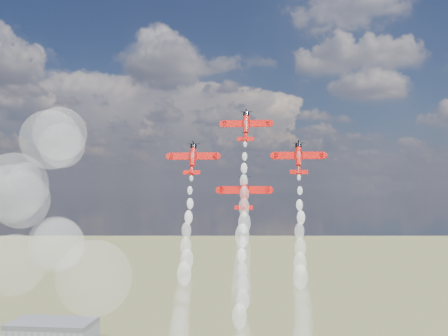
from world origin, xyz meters
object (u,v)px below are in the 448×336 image
plane_lead (246,126)px  plane_right (299,158)px  plane_left (193,158)px  plane_slot (244,193)px  hangar (52,332)px

plane_lead → plane_right: (15.00, -4.07, -9.68)m
plane_left → plane_right: (30.00, 0.00, 0.00)m
plane_lead → plane_slot: plane_lead is taller
plane_slot → plane_left: bearing=164.8°
plane_right → plane_slot: 18.31m
plane_left → plane_right: size_ratio=1.00×
plane_lead → plane_left: size_ratio=1.00×
hangar → plane_left: (112.85, -160.35, 96.09)m
hangar → plane_slot: size_ratio=3.66×
plane_lead → plane_left: 18.31m
plane_slot → plane_right: bearing=15.2°
hangar → plane_left: plane_left is taller
plane_lead → hangar: bearing=129.3°
plane_left → plane_right: same height
hangar → plane_right: (142.85, -160.35, 96.09)m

